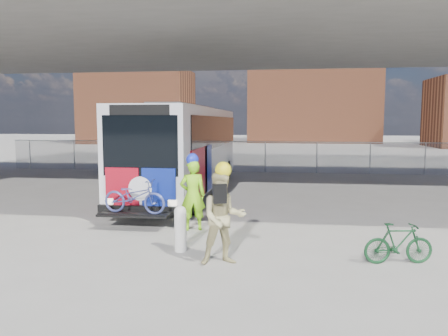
% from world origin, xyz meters
% --- Properties ---
extents(ground, '(160.00, 160.00, 0.00)m').
position_xyz_m(ground, '(0.00, 0.00, 0.00)').
color(ground, '#9E9991').
rests_on(ground, ground).
extents(bus, '(2.67, 12.97, 3.69)m').
position_xyz_m(bus, '(-2.00, 4.25, 2.11)').
color(bus, silver).
rests_on(bus, ground).
extents(overpass, '(40.00, 16.00, 7.95)m').
position_xyz_m(overpass, '(0.00, 4.00, 6.54)').
color(overpass, '#605E59').
rests_on(overpass, ground).
extents(chainlink_fence, '(30.00, 0.06, 30.00)m').
position_xyz_m(chainlink_fence, '(0.00, 12.00, 1.42)').
color(chainlink_fence, gray).
rests_on(chainlink_fence, ground).
extents(brick_buildings, '(54.00, 22.00, 12.00)m').
position_xyz_m(brick_buildings, '(1.23, 48.23, 5.42)').
color(brick_buildings, brown).
rests_on(brick_buildings, ground).
extents(smokestack, '(2.20, 2.20, 25.00)m').
position_xyz_m(smokestack, '(14.00, 55.00, 12.50)').
color(smokestack, brown).
rests_on(smokestack, ground).
extents(bollard, '(0.28, 0.28, 1.08)m').
position_xyz_m(bollard, '(-0.27, -4.08, 0.58)').
color(bollard, beige).
rests_on(bollard, ground).
extents(cyclist_hivis, '(0.83, 0.68, 2.16)m').
position_xyz_m(cyclist_hivis, '(-0.40, -2.07, 1.04)').
color(cyclist_hivis, '#7FD716').
rests_on(cyclist_hivis, ground).
extents(cyclist_tan, '(1.16, 1.03, 2.20)m').
position_xyz_m(cyclist_tan, '(0.85, -4.86, 1.04)').
color(cyclist_tan, tan).
rests_on(cyclist_tan, ground).
extents(bike_parked, '(1.54, 0.67, 0.89)m').
position_xyz_m(bike_parked, '(4.56, -4.34, 0.45)').
color(bike_parked, '#144020').
rests_on(bike_parked, ground).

